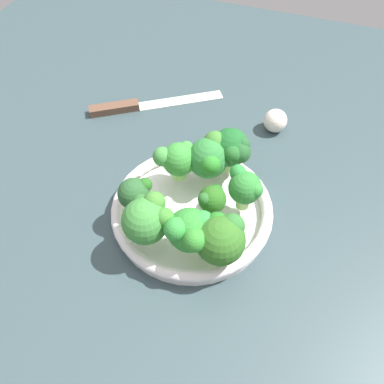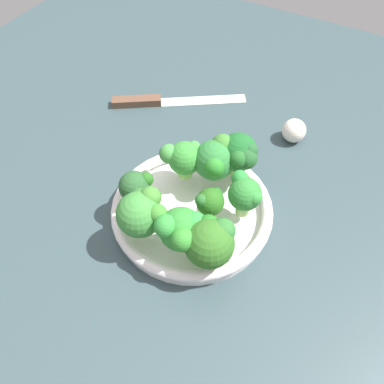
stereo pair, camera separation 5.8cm
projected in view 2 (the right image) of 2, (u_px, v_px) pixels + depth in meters
The scene contains 13 objects.
ground_plane at pixel (183, 196), 67.45cm from camera, with size 130.00×130.00×2.50cm, color #33464A.
bowl at pixel (192, 211), 61.97cm from camera, with size 24.62×24.62×3.15cm.
broccoli_floret_0 at pixel (184, 157), 61.71cm from camera, with size 5.32×6.63×6.40cm.
broccoli_floret_1 at pixel (210, 202), 57.03cm from camera, with size 4.34×4.06×5.34cm.
broccoli_floret_2 at pixel (136, 187), 58.52cm from camera, with size 4.78×4.92×5.77cm.
broccoli_floret_3 at pixel (144, 214), 54.34cm from camera, with size 6.87×6.81×7.41cm.
broccoli_floret_4 at pixel (239, 154), 61.40cm from camera, with size 6.51×6.50×7.34cm.
broccoli_floret_5 at pixel (215, 159), 61.10cm from camera, with size 7.26×6.30×7.23cm.
broccoli_floret_6 at pixel (245, 194), 56.78cm from camera, with size 4.85×5.40×6.57cm.
broccoli_floret_7 at pixel (211, 241), 51.93cm from camera, with size 6.80×6.67×7.26cm.
broccoli_floret_8 at pixel (182, 229), 52.92cm from camera, with size 6.66×6.20×7.07cm.
knife at pixel (161, 101), 80.34cm from camera, with size 16.67×23.51×1.50cm.
garlic_bulb at pixel (294, 131), 72.54cm from camera, with size 4.31×4.31×4.31cm, color white.
Camera 2 is at (-35.96, -21.67, 51.58)cm, focal length 37.78 mm.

